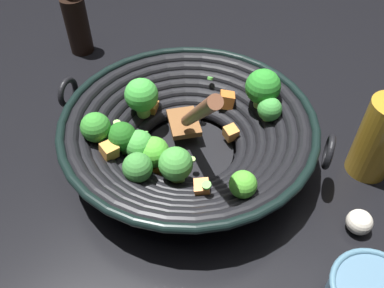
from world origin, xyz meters
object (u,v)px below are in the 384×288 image
soy_sauce_bottle (77,23)px  garlic_bulb (359,222)px  wok (188,131)px  cooking_oil_bottle (381,136)px

soy_sauce_bottle → garlic_bulb: bearing=-35.8°
wok → garlic_bulb: 0.29m
wok → cooking_oil_bottle: (0.30, 0.01, 0.02)m
cooking_oil_bottle → soy_sauce_bottle: bearing=154.7°
wok → soy_sauce_bottle: bearing=135.1°
wok → garlic_bulb: wok is taller
soy_sauce_bottle → garlic_bulb: (0.55, -0.40, -0.05)m
soy_sauce_bottle → cooking_oil_bottle: bearing=-25.3°
cooking_oil_bottle → garlic_bulb: bearing=-104.9°
wok → soy_sauce_bottle: wok is taller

